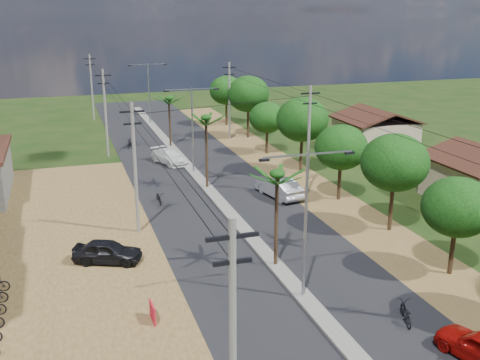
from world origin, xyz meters
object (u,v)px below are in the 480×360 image
(car_white_far, at_px, (169,157))
(moto_rider_east, at_px, (406,313))
(car_parked_dark, at_px, (108,252))
(roadside_sign, at_px, (153,313))
(car_silver_mid, at_px, (279,188))

(car_white_far, height_order, moto_rider_east, car_white_far)
(car_parked_dark, xyz_separation_m, roadside_sign, (1.46, -7.54, -0.22))
(roadside_sign, bearing_deg, moto_rider_east, -20.80)
(roadside_sign, bearing_deg, car_parked_dark, 98.54)
(moto_rider_east, bearing_deg, car_parked_dark, -21.20)
(car_white_far, xyz_separation_m, car_parked_dark, (-7.96, -21.35, 0.01))
(car_silver_mid, distance_m, roadside_sign, 20.55)
(car_parked_dark, bearing_deg, car_white_far, 1.96)
(car_silver_mid, xyz_separation_m, roadside_sign, (-13.00, -15.92, -0.32))
(car_silver_mid, distance_m, car_white_far, 14.51)
(car_parked_dark, height_order, roadside_sign, car_parked_dark)
(car_white_far, height_order, roadside_sign, car_white_far)
(car_silver_mid, xyz_separation_m, car_white_far, (-6.50, 12.98, -0.11))
(moto_rider_east, bearing_deg, car_white_far, -61.20)
(car_white_far, xyz_separation_m, moto_rider_east, (5.27, -32.80, -0.19))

